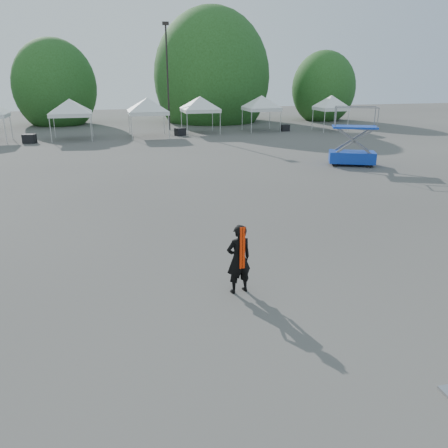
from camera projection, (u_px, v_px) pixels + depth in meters
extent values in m
plane|color=#474442|center=(222.00, 257.00, 13.29)|extent=(120.00, 120.00, 0.00)
cylinder|color=black|center=(168.00, 79.00, 41.69)|extent=(0.16, 0.16, 9.50)
cube|color=black|center=(165.00, 23.00, 40.09)|extent=(0.60, 0.25, 0.30)
cylinder|color=#382314|center=(58.00, 114.00, 47.51)|extent=(0.36, 0.36, 2.27)
ellipsoid|color=#214717|center=(55.00, 87.00, 46.59)|extent=(4.16, 4.16, 4.78)
cylinder|color=#382314|center=(212.00, 109.00, 50.64)|extent=(0.36, 0.36, 2.80)
ellipsoid|color=#214717|center=(212.00, 78.00, 49.51)|extent=(5.12, 5.12, 5.89)
cylinder|color=#382314|center=(322.00, 111.00, 52.08)|extent=(0.36, 0.36, 2.10)
ellipsoid|color=#214717|center=(323.00, 88.00, 51.24)|extent=(3.84, 3.84, 4.42)
cylinder|color=silver|center=(5.00, 131.00, 34.53)|extent=(0.06, 0.06, 2.00)
cylinder|color=silver|center=(11.00, 127.00, 36.81)|extent=(0.06, 0.06, 2.00)
cylinder|color=silver|center=(51.00, 130.00, 34.83)|extent=(0.06, 0.06, 2.00)
cylinder|color=silver|center=(91.00, 129.00, 35.59)|extent=(0.06, 0.06, 2.00)
cylinder|color=silver|center=(54.00, 126.00, 37.68)|extent=(0.06, 0.06, 2.00)
cylinder|color=silver|center=(92.00, 125.00, 38.44)|extent=(0.06, 0.06, 2.00)
cube|color=white|center=(71.00, 114.00, 36.28)|extent=(3.33, 3.33, 0.30)
pyramid|color=white|center=(69.00, 99.00, 35.87)|extent=(4.70, 4.70, 1.10)
cylinder|color=silver|center=(132.00, 128.00, 36.43)|extent=(0.06, 0.06, 2.00)
cylinder|color=silver|center=(169.00, 127.00, 37.19)|extent=(0.06, 0.06, 2.00)
cylinder|color=silver|center=(129.00, 124.00, 39.30)|extent=(0.06, 0.06, 2.00)
cylinder|color=silver|center=(164.00, 123.00, 40.06)|extent=(0.06, 0.06, 2.00)
cube|color=white|center=(148.00, 113.00, 37.89)|extent=(3.34, 3.34, 0.30)
pyramid|color=white|center=(147.00, 98.00, 37.48)|extent=(4.72, 4.72, 1.10)
cylinder|color=silver|center=(187.00, 124.00, 38.78)|extent=(0.06, 0.06, 2.00)
cylinder|color=silver|center=(220.00, 124.00, 39.52)|extent=(0.06, 0.06, 2.00)
cylinder|color=silver|center=(181.00, 121.00, 41.55)|extent=(0.06, 0.06, 2.00)
cylinder|color=silver|center=(212.00, 120.00, 42.29)|extent=(0.06, 0.06, 2.00)
cube|color=white|center=(200.00, 110.00, 40.18)|extent=(3.24, 3.24, 0.30)
pyramid|color=white|center=(200.00, 96.00, 39.77)|extent=(4.58, 4.58, 1.10)
cylinder|color=silver|center=(251.00, 122.00, 40.36)|extent=(0.06, 0.06, 2.00)
cylinder|color=silver|center=(281.00, 122.00, 41.06)|extent=(0.06, 0.06, 2.00)
cylinder|color=silver|center=(242.00, 119.00, 43.00)|extent=(0.06, 0.06, 2.00)
cylinder|color=silver|center=(270.00, 119.00, 43.70)|extent=(0.06, 0.06, 2.00)
cube|color=white|center=(261.00, 109.00, 41.68)|extent=(3.09, 3.09, 0.30)
pyramid|color=white|center=(262.00, 95.00, 41.27)|extent=(4.38, 4.38, 1.10)
cylinder|color=silver|center=(324.00, 122.00, 40.93)|extent=(0.06, 0.06, 2.00)
cylinder|color=silver|center=(348.00, 121.00, 41.54)|extent=(0.06, 0.06, 2.00)
cylinder|color=silver|center=(313.00, 119.00, 43.21)|extent=(0.06, 0.06, 2.00)
cylinder|color=silver|center=(335.00, 119.00, 43.81)|extent=(0.06, 0.06, 2.00)
cube|color=white|center=(331.00, 109.00, 42.02)|extent=(2.69, 2.69, 0.30)
pyramid|color=white|center=(332.00, 95.00, 41.61)|extent=(3.81, 3.81, 1.10)
imported|color=black|center=(239.00, 259.00, 10.92)|extent=(0.73, 0.55, 1.82)
cube|color=#FF2E05|center=(241.00, 248.00, 10.63)|extent=(0.15, 0.02, 1.09)
cube|color=#0D46B3|center=(352.00, 157.00, 26.44)|extent=(2.99, 2.33, 0.67)
cube|color=#0D46B3|center=(355.00, 127.00, 25.86)|extent=(2.87, 2.23, 0.11)
cylinder|color=black|center=(335.00, 163.00, 26.18)|extent=(0.44, 0.32, 0.40)
cylinder|color=black|center=(370.00, 164.00, 25.86)|extent=(0.44, 0.32, 0.40)
cylinder|color=black|center=(334.00, 160.00, 27.22)|extent=(0.44, 0.32, 0.40)
cylinder|color=black|center=(367.00, 161.00, 26.90)|extent=(0.44, 0.32, 0.40)
cube|color=black|center=(29.00, 139.00, 34.84)|extent=(1.08, 0.93, 0.72)
cube|color=black|center=(180.00, 132.00, 39.13)|extent=(1.05, 0.96, 0.67)
cube|color=black|center=(285.00, 128.00, 42.21)|extent=(0.81, 0.64, 0.61)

